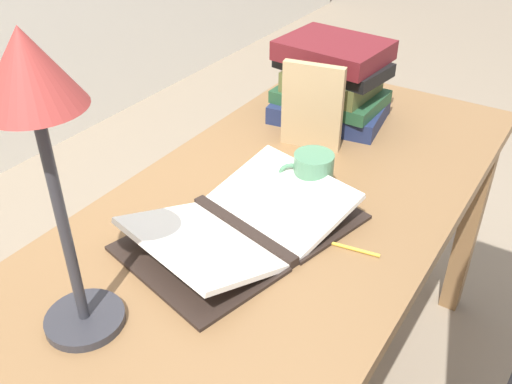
% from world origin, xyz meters
% --- Properties ---
extents(reading_desk, '(1.58, 0.70, 0.74)m').
position_xyz_m(reading_desk, '(0.00, 0.00, 0.64)').
color(reading_desk, brown).
rests_on(reading_desk, ground_plane).
extents(open_book, '(0.53, 0.40, 0.07)m').
position_xyz_m(open_book, '(-0.11, 0.01, 0.76)').
color(open_book, black).
rests_on(open_book, reading_desk).
extents(book_stack_tall, '(0.25, 0.33, 0.22)m').
position_xyz_m(book_stack_tall, '(0.47, 0.10, 0.85)').
color(book_stack_tall, '#1E284C').
rests_on(book_stack_tall, reading_desk).
extents(book_standing_upright, '(0.05, 0.16, 0.22)m').
position_xyz_m(book_standing_upright, '(0.30, 0.07, 0.85)').
color(book_standing_upright, tan).
rests_on(book_standing_upright, reading_desk).
extents(reading_lamp, '(0.14, 0.14, 0.51)m').
position_xyz_m(reading_lamp, '(-0.45, 0.09, 1.13)').
color(reading_lamp, '#2D2D33').
rests_on(reading_lamp, reading_desk).
extents(coffee_mug, '(0.09, 0.11, 0.10)m').
position_xyz_m(coffee_mug, '(0.10, -0.04, 0.79)').
color(coffee_mug, '#4C7F5B').
rests_on(coffee_mug, reading_desk).
extents(pencil, '(0.03, 0.15, 0.01)m').
position_xyz_m(pencil, '(-0.04, -0.18, 0.74)').
color(pencil, gold).
rests_on(pencil, reading_desk).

